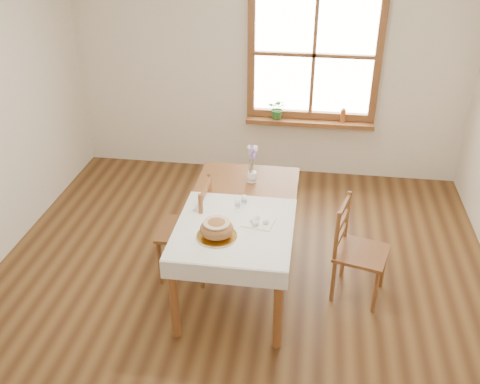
% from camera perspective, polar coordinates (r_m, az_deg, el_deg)
% --- Properties ---
extents(ground, '(5.00, 5.00, 0.00)m').
position_cam_1_polar(ground, '(4.60, -0.56, -11.66)').
color(ground, brown).
rests_on(ground, ground).
extents(room_walls, '(4.60, 5.10, 2.65)m').
position_cam_1_polar(room_walls, '(3.70, -0.69, 8.62)').
color(room_walls, white).
rests_on(room_walls, ground).
extents(window, '(1.46, 0.08, 1.46)m').
position_cam_1_polar(window, '(6.09, 7.90, 14.28)').
color(window, brown).
rests_on(window, ground).
extents(window_sill, '(1.46, 0.20, 0.05)m').
position_cam_1_polar(window_sill, '(6.27, 7.41, 7.41)').
color(window_sill, brown).
rests_on(window_sill, ground).
extents(dining_table, '(0.90, 1.60, 0.75)m').
position_cam_1_polar(dining_table, '(4.44, 0.00, -2.64)').
color(dining_table, brown).
rests_on(dining_table, ground).
extents(table_linen, '(0.91, 0.99, 0.01)m').
position_cam_1_polar(table_linen, '(4.13, -0.62, -3.81)').
color(table_linen, white).
rests_on(table_linen, dining_table).
extents(chair_left, '(0.46, 0.43, 0.93)m').
position_cam_1_polar(chair_left, '(4.67, -5.94, -3.94)').
color(chair_left, brown).
rests_on(chair_left, ground).
extents(chair_right, '(0.52, 0.50, 0.87)m').
position_cam_1_polar(chair_right, '(4.53, 12.86, -6.22)').
color(chair_right, brown).
rests_on(chair_right, ground).
extents(bread_plate, '(0.31, 0.31, 0.02)m').
position_cam_1_polar(bread_plate, '(4.02, -2.49, -4.71)').
color(bread_plate, white).
rests_on(bread_plate, table_linen).
extents(bread_loaf, '(0.25, 0.25, 0.14)m').
position_cam_1_polar(bread_loaf, '(3.98, -2.51, -3.79)').
color(bread_loaf, '#A46F3A').
rests_on(bread_loaf, bread_plate).
extents(egg_napkin, '(0.27, 0.24, 0.01)m').
position_cam_1_polar(egg_napkin, '(4.18, 1.93, -3.20)').
color(egg_napkin, white).
rests_on(egg_napkin, table_linen).
extents(eggs, '(0.21, 0.20, 0.04)m').
position_cam_1_polar(eggs, '(4.17, 1.93, -2.91)').
color(eggs, silver).
rests_on(eggs, egg_napkin).
extents(salt_shaker, '(0.05, 0.05, 0.08)m').
position_cam_1_polar(salt_shaker, '(4.35, -0.26, -1.21)').
color(salt_shaker, white).
rests_on(salt_shaker, table_linen).
extents(pepper_shaker, '(0.05, 0.05, 0.09)m').
position_cam_1_polar(pepper_shaker, '(4.40, 0.43, -0.81)').
color(pepper_shaker, white).
rests_on(pepper_shaker, table_linen).
extents(flower_vase, '(0.09, 0.09, 0.09)m').
position_cam_1_polar(flower_vase, '(4.75, 1.26, 1.55)').
color(flower_vase, white).
rests_on(flower_vase, dining_table).
extents(lavender_bouquet, '(0.15, 0.15, 0.28)m').
position_cam_1_polar(lavender_bouquet, '(4.67, 1.29, 3.55)').
color(lavender_bouquet, '#7F5EA8').
rests_on(lavender_bouquet, flower_vase).
extents(potted_plant, '(0.26, 0.27, 0.19)m').
position_cam_1_polar(potted_plant, '(6.24, 4.05, 8.64)').
color(potted_plant, '#2C6A2A').
rests_on(potted_plant, window_sill).
extents(amber_bottle, '(0.07, 0.07, 0.16)m').
position_cam_1_polar(amber_bottle, '(6.23, 10.93, 8.06)').
color(amber_bottle, '#B25820').
rests_on(amber_bottle, window_sill).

